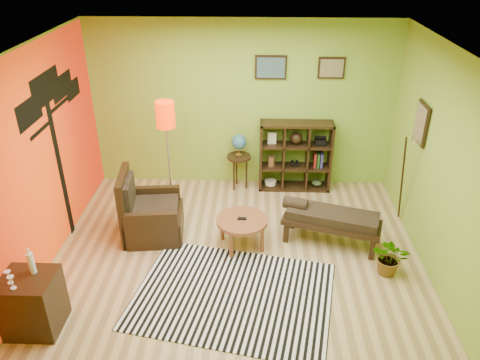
{
  "coord_description": "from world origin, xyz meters",
  "views": [
    {
      "loc": [
        0.22,
        -5.12,
        3.95
      ],
      "look_at": [
        0.03,
        0.31,
        1.05
      ],
      "focal_mm": 35.0,
      "sensor_mm": 36.0,
      "label": 1
    }
  ],
  "objects_px": {
    "cube_shelf": "(296,156)",
    "bench": "(329,218)",
    "potted_plant": "(390,261)",
    "armchair": "(149,216)",
    "globe_table": "(239,148)",
    "side_cabinet": "(32,303)",
    "coffee_table": "(242,223)",
    "floor_lamp": "(166,126)"
  },
  "relations": [
    {
      "from": "cube_shelf",
      "to": "coffee_table",
      "type": "bearing_deg",
      "value": -116.48
    },
    {
      "from": "coffee_table",
      "to": "side_cabinet",
      "type": "bearing_deg",
      "value": -144.25
    },
    {
      "from": "side_cabinet",
      "to": "globe_table",
      "type": "height_order",
      "value": "side_cabinet"
    },
    {
      "from": "potted_plant",
      "to": "armchair",
      "type": "bearing_deg",
      "value": 166.7
    },
    {
      "from": "globe_table",
      "to": "bench",
      "type": "relative_size",
      "value": 0.69
    },
    {
      "from": "globe_table",
      "to": "bench",
      "type": "xyz_separation_m",
      "value": [
        1.32,
        -1.57,
        -0.34
      ]
    },
    {
      "from": "side_cabinet",
      "to": "floor_lamp",
      "type": "height_order",
      "value": "floor_lamp"
    },
    {
      "from": "coffee_table",
      "to": "armchair",
      "type": "distance_m",
      "value": 1.37
    },
    {
      "from": "armchair",
      "to": "globe_table",
      "type": "height_order",
      "value": "armchair"
    },
    {
      "from": "armchair",
      "to": "cube_shelf",
      "type": "bearing_deg",
      "value": 34.07
    },
    {
      "from": "globe_table",
      "to": "potted_plant",
      "type": "distance_m",
      "value": 3.07
    },
    {
      "from": "coffee_table",
      "to": "globe_table",
      "type": "height_order",
      "value": "globe_table"
    },
    {
      "from": "cube_shelf",
      "to": "bench",
      "type": "xyz_separation_m",
      "value": [
        0.36,
        -1.6,
        -0.2
      ]
    },
    {
      "from": "coffee_table",
      "to": "floor_lamp",
      "type": "height_order",
      "value": "floor_lamp"
    },
    {
      "from": "side_cabinet",
      "to": "potted_plant",
      "type": "bearing_deg",
      "value": 14.45
    },
    {
      "from": "floor_lamp",
      "to": "bench",
      "type": "relative_size",
      "value": 1.3
    },
    {
      "from": "bench",
      "to": "potted_plant",
      "type": "xyz_separation_m",
      "value": [
        0.71,
        -0.67,
        -0.2
      ]
    },
    {
      "from": "coffee_table",
      "to": "armchair",
      "type": "xyz_separation_m",
      "value": [
        -1.35,
        0.23,
        -0.07
      ]
    },
    {
      "from": "coffee_table",
      "to": "cube_shelf",
      "type": "xyz_separation_m",
      "value": [
        0.86,
        1.72,
        0.23
      ]
    },
    {
      "from": "globe_table",
      "to": "potted_plant",
      "type": "relative_size",
      "value": 1.93
    },
    {
      "from": "coffee_table",
      "to": "side_cabinet",
      "type": "height_order",
      "value": "side_cabinet"
    },
    {
      "from": "side_cabinet",
      "to": "bench",
      "type": "bearing_deg",
      "value": 26.7
    },
    {
      "from": "cube_shelf",
      "to": "globe_table",
      "type": "bearing_deg",
      "value": -178.41
    },
    {
      "from": "cube_shelf",
      "to": "bench",
      "type": "relative_size",
      "value": 0.84
    },
    {
      "from": "side_cabinet",
      "to": "floor_lamp",
      "type": "xyz_separation_m",
      "value": [
        1.15,
        2.38,
        1.16
      ]
    },
    {
      "from": "armchair",
      "to": "side_cabinet",
      "type": "distance_m",
      "value": 2.06
    },
    {
      "from": "floor_lamp",
      "to": "globe_table",
      "type": "bearing_deg",
      "value": 43.31
    },
    {
      "from": "globe_table",
      "to": "side_cabinet",
      "type": "bearing_deg",
      "value": -122.96
    },
    {
      "from": "floor_lamp",
      "to": "armchair",
      "type": "bearing_deg",
      "value": -115.19
    },
    {
      "from": "bench",
      "to": "globe_table",
      "type": "bearing_deg",
      "value": 130.1
    },
    {
      "from": "globe_table",
      "to": "bench",
      "type": "height_order",
      "value": "globe_table"
    },
    {
      "from": "coffee_table",
      "to": "globe_table",
      "type": "distance_m",
      "value": 1.74
    },
    {
      "from": "bench",
      "to": "coffee_table",
      "type": "bearing_deg",
      "value": -174.19
    },
    {
      "from": "side_cabinet",
      "to": "potted_plant",
      "type": "distance_m",
      "value": 4.32
    },
    {
      "from": "cube_shelf",
      "to": "potted_plant",
      "type": "bearing_deg",
      "value": -64.76
    },
    {
      "from": "coffee_table",
      "to": "bench",
      "type": "height_order",
      "value": "bench"
    },
    {
      "from": "coffee_table",
      "to": "potted_plant",
      "type": "relative_size",
      "value": 1.39
    },
    {
      "from": "globe_table",
      "to": "cube_shelf",
      "type": "xyz_separation_m",
      "value": [
        0.96,
        0.03,
        -0.15
      ]
    },
    {
      "from": "coffee_table",
      "to": "armchair",
      "type": "height_order",
      "value": "armchair"
    },
    {
      "from": "armchair",
      "to": "side_cabinet",
      "type": "relative_size",
      "value": 1.0
    },
    {
      "from": "floor_lamp",
      "to": "potted_plant",
      "type": "height_order",
      "value": "floor_lamp"
    },
    {
      "from": "coffee_table",
      "to": "cube_shelf",
      "type": "relative_size",
      "value": 0.59
    }
  ]
}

